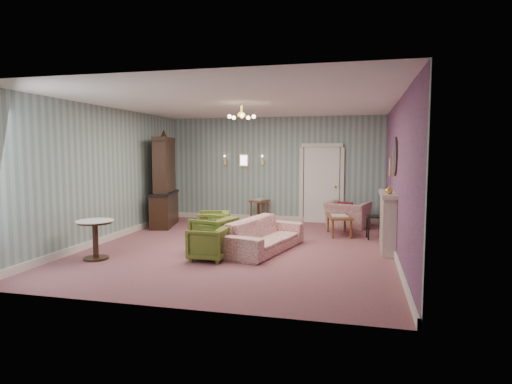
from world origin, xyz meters
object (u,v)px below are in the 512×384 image
(olive_chair_b, at_px, (214,232))
(fireplace, at_px, (388,221))
(coffee_table, at_px, (339,225))
(olive_chair_a, at_px, (208,242))
(wingback_chair, at_px, (348,210))
(olive_chair_c, at_px, (214,224))
(sofa_chintz, at_px, (264,229))
(pedestal_table, at_px, (95,240))
(side_table_black, at_px, (374,227))
(dresser, at_px, (164,179))

(olive_chair_b, relative_size, fireplace, 0.53)
(fireplace, bearing_deg, coffee_table, 126.21)
(fireplace, bearing_deg, olive_chair_a, -154.37)
(olive_chair_a, distance_m, wingback_chair, 4.63)
(olive_chair_a, distance_m, fireplace, 3.53)
(olive_chair_c, height_order, sofa_chintz, sofa_chintz)
(olive_chair_a, height_order, sofa_chintz, sofa_chintz)
(olive_chair_c, distance_m, fireplace, 3.68)
(wingback_chair, height_order, pedestal_table, wingback_chair)
(olive_chair_a, bearing_deg, fireplace, 116.66)
(olive_chair_a, height_order, fireplace, fireplace)
(side_table_black, bearing_deg, olive_chair_c, -165.72)
(sofa_chintz, bearing_deg, coffee_table, -21.15)
(wingback_chair, height_order, dresser, dresser)
(olive_chair_a, relative_size, coffee_table, 0.71)
(olive_chair_c, xyz_separation_m, wingback_chair, (2.84, 2.27, 0.09))
(dresser, height_order, coffee_table, dresser)
(olive_chair_c, bearing_deg, wingback_chair, 113.31)
(dresser, relative_size, pedestal_table, 3.41)
(dresser, bearing_deg, olive_chair_c, -50.34)
(pedestal_table, bearing_deg, olive_chair_c, 55.59)
(olive_chair_b, bearing_deg, wingback_chair, 158.80)
(olive_chair_b, xyz_separation_m, coffee_table, (2.32, 2.19, -0.14))
(dresser, distance_m, side_table_black, 5.41)
(olive_chair_a, xyz_separation_m, olive_chair_b, (-0.14, 0.69, 0.05))
(olive_chair_a, bearing_deg, wingback_chair, 150.60)
(sofa_chintz, xyz_separation_m, fireplace, (2.36, 0.59, 0.16))
(olive_chair_a, height_order, dresser, dresser)
(coffee_table, bearing_deg, dresser, 177.40)
(fireplace, bearing_deg, wingback_chair, 108.61)
(side_table_black, bearing_deg, olive_chair_b, -148.40)
(olive_chair_b, height_order, dresser, dresser)
(olive_chair_a, xyz_separation_m, pedestal_table, (-1.99, -0.46, 0.03))
(wingback_chair, distance_m, fireplace, 2.60)
(olive_chair_b, distance_m, fireplace, 3.42)
(dresser, bearing_deg, fireplace, -29.49)
(olive_chair_b, relative_size, olive_chair_c, 1.07)
(fireplace, relative_size, pedestal_table, 1.95)
(sofa_chintz, bearing_deg, olive_chair_c, 73.20)
(olive_chair_a, relative_size, dresser, 0.27)
(olive_chair_a, distance_m, pedestal_table, 2.04)
(fireplace, xyz_separation_m, side_table_black, (-0.21, 1.07, -0.31))
(wingback_chair, relative_size, coffee_table, 1.11)
(pedestal_table, bearing_deg, coffee_table, 38.70)
(olive_chair_a, distance_m, dresser, 3.97)
(olive_chair_b, height_order, wingback_chair, wingback_chair)
(sofa_chintz, xyz_separation_m, coffee_table, (1.36, 1.94, -0.19))
(fireplace, height_order, side_table_black, fireplace)
(olive_chair_a, relative_size, wingback_chair, 0.65)
(olive_chair_b, relative_size, wingback_chair, 0.74)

